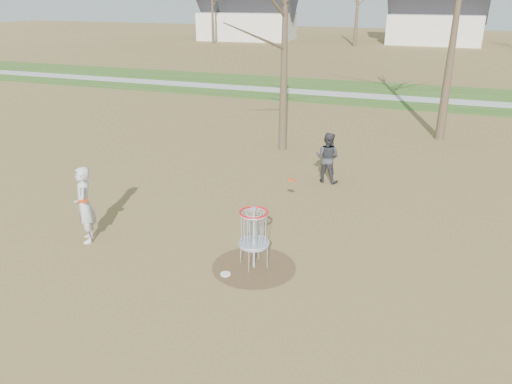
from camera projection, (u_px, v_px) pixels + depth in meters
The scene contains 10 objects.
ground at pixel (254, 267), 10.66m from camera, with size 160.00×160.00×0.00m, color brown.
green_band at pixel (379, 94), 28.97m from camera, with size 160.00×8.00×0.01m, color #2D5119.
footpath at pixel (377, 97), 28.09m from camera, with size 160.00×1.50×0.01m, color #9E9E99.
dirt_circle at pixel (254, 267), 10.65m from camera, with size 1.80×1.80×0.01m, color #47331E.
player_standing at pixel (84, 205), 11.48m from camera, with size 0.66×0.44×1.82m, color #B6B6B6.
player_throwing at pixel (327, 158), 15.20m from camera, with size 0.76×0.59×1.56m, color #2F2F34.
disc_grounded at pixel (226, 274), 10.36m from camera, with size 0.22×0.22×0.02m, color white.
discs_in_play at pixel (198, 189), 11.77m from camera, with size 4.17×3.19×0.09m.
disc_golf_basket at pixel (254, 229), 10.32m from camera, with size 0.64×0.64×1.35m.
houses_row at pixel (460, 12), 53.81m from camera, with size 56.51×10.01×7.26m.
Camera 1 is at (3.23, -8.72, 5.45)m, focal length 35.00 mm.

